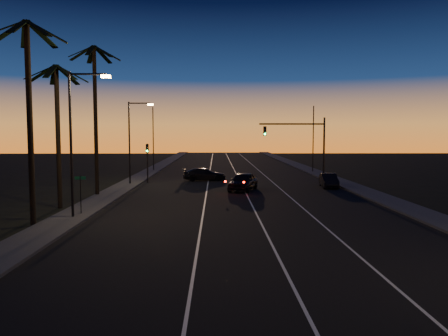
{
  "coord_description": "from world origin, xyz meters",
  "views": [
    {
      "loc": [
        -2.15,
        -6.8,
        5.26
      ],
      "look_at": [
        -1.65,
        20.15,
        3.14
      ],
      "focal_mm": 35.0,
      "sensor_mm": 36.0,
      "label": 1
    }
  ],
  "objects_px": {
    "signal_mast": "(302,138)",
    "cross_car": "(204,174)",
    "lead_car": "(243,181)",
    "right_car": "(329,180)"
  },
  "relations": [
    {
      "from": "signal_mast",
      "to": "cross_car",
      "type": "relative_size",
      "value": 1.43
    },
    {
      "from": "lead_car",
      "to": "cross_car",
      "type": "height_order",
      "value": "lead_car"
    },
    {
      "from": "signal_mast",
      "to": "right_car",
      "type": "height_order",
      "value": "signal_mast"
    },
    {
      "from": "lead_car",
      "to": "right_car",
      "type": "bearing_deg",
      "value": 14.14
    },
    {
      "from": "signal_mast",
      "to": "right_car",
      "type": "distance_m",
      "value": 6.31
    },
    {
      "from": "signal_mast",
      "to": "lead_car",
      "type": "relative_size",
      "value": 1.23
    },
    {
      "from": "cross_car",
      "to": "signal_mast",
      "type": "bearing_deg",
      "value": -10.57
    },
    {
      "from": "signal_mast",
      "to": "right_car",
      "type": "bearing_deg",
      "value": -68.26
    },
    {
      "from": "right_car",
      "to": "cross_car",
      "type": "xyz_separation_m",
      "value": [
        -12.36,
        6.44,
        0.02
      ]
    },
    {
      "from": "signal_mast",
      "to": "lead_car",
      "type": "height_order",
      "value": "signal_mast"
    }
  ]
}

